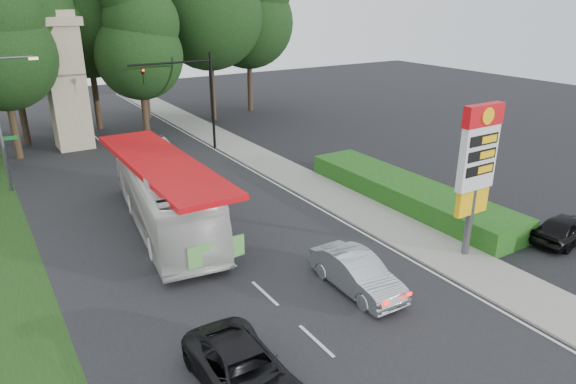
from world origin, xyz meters
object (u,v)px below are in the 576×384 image
streetlight_signs (1,117)px  transit_bus (164,194)px  monument (66,81)px  sedan_silver (357,273)px  suv_charcoal (244,372)px  gas_station_pylon (477,161)px  parked_car_black (567,228)px  traffic_signal_mast (195,89)px

streetlight_signs → transit_bus: bearing=-59.0°
monument → transit_bus: (0.94, -17.84, -3.37)m
sedan_silver → suv_charcoal: (-6.37, -2.64, -0.06)m
gas_station_pylon → monument: bearing=111.8°
gas_station_pylon → parked_car_black: bearing=-17.2°
gas_station_pylon → suv_charcoal: 13.09m
monument → sedan_silver: 28.47m
transit_bus → parked_car_black: transit_bus is taller
traffic_signal_mast → sedan_silver: (-2.45, -21.64, -3.93)m
streetlight_signs → sedan_silver: streetlight_signs is taller
parked_car_black → traffic_signal_mast: bearing=17.0°
streetlight_signs → monument: bearing=58.0°
streetlight_signs → monument: 9.44m
transit_bus → suv_charcoal: (-2.07, -12.43, -1.06)m
traffic_signal_mast → suv_charcoal: 26.13m
gas_station_pylon → streetlight_signs: (-16.19, 20.01, -0.01)m
streetlight_signs → parked_car_black: bearing=-45.4°
sedan_silver → monument: bearing=101.6°
streetlight_signs → monument: (4.99, 7.99, 0.67)m
traffic_signal_mast → transit_bus: size_ratio=0.58×
streetlight_signs → gas_station_pylon: bearing=-51.0°
gas_station_pylon → monument: monument is taller
transit_bus → sedan_silver: (4.30, -9.80, -0.99)m
traffic_signal_mast → sedan_silver: traffic_signal_mast is taller
transit_bus → sedan_silver: size_ratio=2.76×
sedan_silver → streetlight_signs: bearing=118.3°
sedan_silver → parked_car_black: sedan_silver is taller
monument → suv_charcoal: bearing=-92.1°
traffic_signal_mast → transit_bus: 13.94m
streetlight_signs → transit_bus: 11.81m
transit_bus → parked_car_black: 19.38m
traffic_signal_mast → transit_bus: (-6.74, -11.84, -2.93)m
suv_charcoal → traffic_signal_mast: bearing=71.0°
monument → suv_charcoal: (-1.13, -30.28, -4.42)m
sedan_silver → suv_charcoal: sedan_silver is taller
monument → parked_car_black: size_ratio=2.46×
streetlight_signs → sedan_silver: 22.45m
monument → sedan_silver: monument is taller
gas_station_pylon → suv_charcoal: bearing=-169.6°
sedan_silver → suv_charcoal: 6.89m
suv_charcoal → parked_car_black: bearing=3.2°
transit_bus → gas_station_pylon: bearing=-37.4°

